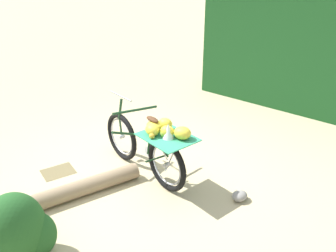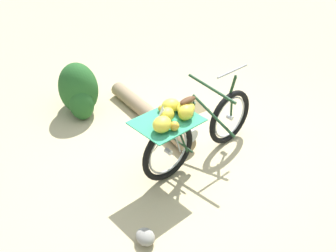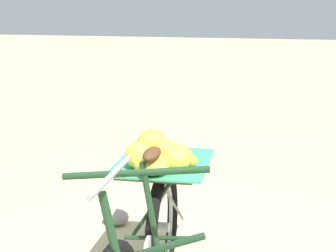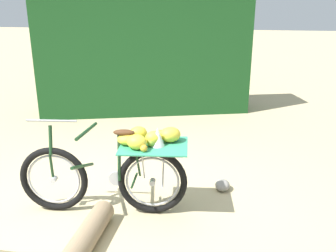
% 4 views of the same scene
% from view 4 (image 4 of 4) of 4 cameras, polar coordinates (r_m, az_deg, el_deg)
% --- Properties ---
extents(ground_plane, '(60.00, 60.00, 0.00)m').
position_cam_4_polar(ground_plane, '(4.10, -9.60, -13.01)').
color(ground_plane, '#C6B284').
extents(foliage_hedge, '(2.09, 4.22, 2.28)m').
position_cam_4_polar(foliage_hedge, '(7.44, -3.68, 10.87)').
color(foliage_hedge, '#19471E').
rests_on(foliage_hedge, ground_plane).
extents(bicycle, '(0.75, 1.80, 1.03)m').
position_cam_4_polar(bicycle, '(3.83, -8.05, -6.43)').
color(bicycle, black).
rests_on(bicycle, ground_plane).
extents(path_stone, '(0.21, 0.17, 0.13)m').
position_cam_4_polar(path_stone, '(4.47, 8.53, -9.14)').
color(path_stone, gray).
rests_on(path_stone, ground_plane).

